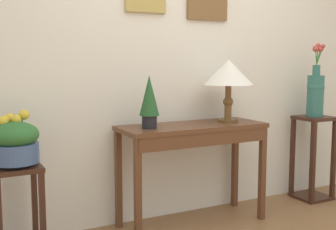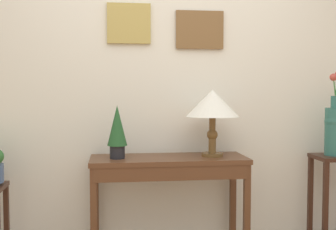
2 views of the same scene
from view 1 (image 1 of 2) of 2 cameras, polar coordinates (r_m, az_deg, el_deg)
back_wall_with_art at (r=3.64m, az=0.86°, el=8.88°), size 9.00×0.13×2.80m
console_table at (r=3.41m, az=3.38°, el=-3.22°), size 1.16×0.43×0.79m
table_lamp at (r=3.55m, az=7.84°, el=5.25°), size 0.40×0.40×0.50m
potted_plant_on_console at (r=3.19m, az=-2.44°, el=2.01°), size 0.14×0.14×0.39m
pedestal_stand_left at (r=3.05m, az=-18.84°, el=-11.95°), size 0.30×0.30×0.62m
planter_bowl_wide_left at (r=2.93m, az=-19.22°, el=-3.29°), size 0.30×0.30×0.35m
pedestal_stand_right at (r=4.32m, az=18.22°, el=-5.28°), size 0.30×0.30×0.78m
flower_vase_tall_right at (r=4.23m, az=18.55°, el=3.01°), size 0.16×0.16×0.66m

